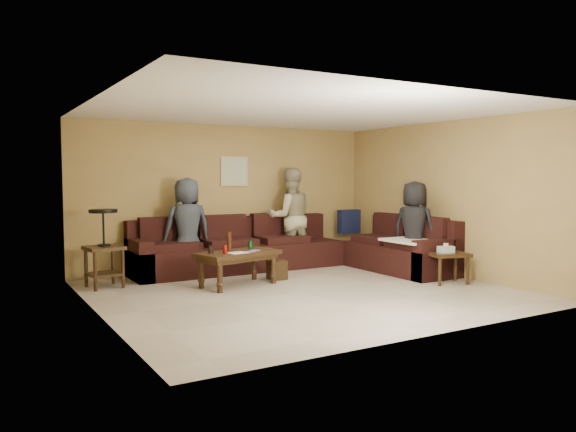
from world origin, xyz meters
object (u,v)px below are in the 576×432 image
Objects in this scene: coffee_table at (238,257)px; side_table_right at (448,257)px; person_right at (414,228)px; sectional_sofa at (297,252)px; end_table_left at (104,247)px; waste_bin at (277,270)px; person_middle at (290,217)px; person_left at (187,227)px.

coffee_table is 3.14m from side_table_right.
sectional_sofa is at bearing 28.31° from person_right.
end_table_left is (-3.14, 0.19, 0.27)m from sectional_sofa.
sectional_sofa is at bearing 25.28° from coffee_table.
person_middle reaches higher than waste_bin.
person_middle is (1.62, 1.23, 0.45)m from coffee_table.
waste_bin is 0.19× the size of person_left.
end_table_left is at bearing 51.14° from person_right.
end_table_left reaches higher than waste_bin.
end_table_left is at bearing 176.62° from sectional_sofa.
coffee_table is 1.98× the size of side_table_right.
side_table_right is (2.81, -1.42, -0.03)m from coffee_table.
end_table_left is 1.69× the size of side_table_right.
coffee_table is 0.84× the size of person_left.
side_table_right is 2.94m from person_middle.
end_table_left is 0.65× the size of person_middle.
side_table_right is at bearing 141.04° from person_left.
person_right is at bearing -18.86° from waste_bin.
person_middle is 2.23m from person_right.
person_left reaches higher than person_right.
person_left is at bearing 39.79° from person_right.
sectional_sofa is 3.49× the size of coffee_table.
person_left is (1.38, 0.33, 0.20)m from end_table_left.
coffee_table is 2.08m from person_middle.
sectional_sofa is 1.89m from person_left.
person_left is (-1.09, 1.03, 0.64)m from waste_bin.
person_left is at bearing 136.49° from waste_bin.
end_table_left reaches higher than side_table_right.
person_right is at bearing 82.93° from side_table_right.
person_right is (3.25, -1.77, -0.03)m from person_left.
sectional_sofa is at bearing 83.56° from person_middle.
end_table_left is (-1.72, 0.86, 0.16)m from coffee_table.
sectional_sofa reaches higher than coffee_table.
side_table_right is at bearing -26.70° from end_table_left.
person_middle is 1.14× the size of person_right.
waste_bin is 1.56m from person_middle.
person_middle is (1.96, 0.04, 0.08)m from person_left.
coffee_table is 4.39× the size of waste_bin.
end_table_left is 2.60m from waste_bin.
sectional_sofa is at bearing -3.38° from end_table_left.
person_middle is (0.87, 1.07, 0.72)m from waste_bin.
person_right is at bearing -40.07° from sectional_sofa.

